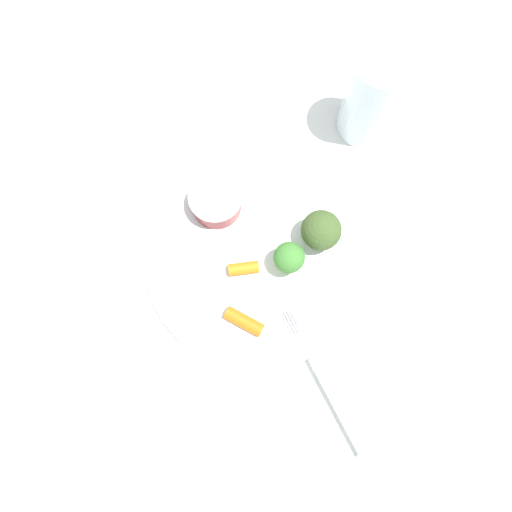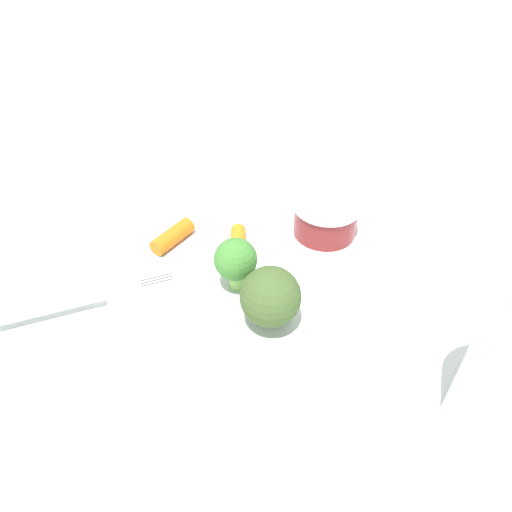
% 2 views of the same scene
% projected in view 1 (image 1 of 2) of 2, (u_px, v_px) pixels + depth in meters
% --- Properties ---
extents(ground_plane, '(2.40, 2.40, 0.00)m').
position_uv_depth(ground_plane, '(256.00, 259.00, 0.60)').
color(ground_plane, white).
extents(plate, '(0.26, 0.26, 0.01)m').
position_uv_depth(plate, '(256.00, 258.00, 0.59)').
color(plate, white).
rests_on(plate, ground_plane).
extents(sauce_cup, '(0.06, 0.06, 0.03)m').
position_uv_depth(sauce_cup, '(216.00, 201.00, 0.59)').
color(sauce_cup, maroon).
rests_on(sauce_cup, plate).
extents(broccoli_floret_0, '(0.05, 0.05, 0.05)m').
position_uv_depth(broccoli_floret_0, '(321.00, 230.00, 0.56)').
color(broccoli_floret_0, '#81BB69').
rests_on(broccoli_floret_0, plate).
extents(broccoli_floret_1, '(0.04, 0.04, 0.05)m').
position_uv_depth(broccoli_floret_1, '(289.00, 258.00, 0.56)').
color(broccoli_floret_1, '#86C359').
rests_on(broccoli_floret_1, plate).
extents(carrot_stick_0, '(0.05, 0.03, 0.02)m').
position_uv_depth(carrot_stick_0, '(244.00, 321.00, 0.56)').
color(carrot_stick_0, orange).
rests_on(carrot_stick_0, plate).
extents(carrot_stick_1, '(0.03, 0.04, 0.01)m').
position_uv_depth(carrot_stick_1, '(242.00, 267.00, 0.58)').
color(carrot_stick_1, orange).
rests_on(carrot_stick_1, plate).
extents(fork, '(0.17, 0.07, 0.00)m').
position_uv_depth(fork, '(322.00, 379.00, 0.55)').
color(fork, '#B8B7C7').
rests_on(fork, plate).
extents(drinking_glass, '(0.07, 0.07, 0.13)m').
position_uv_depth(drinking_glass, '(373.00, 97.00, 0.58)').
color(drinking_glass, silver).
rests_on(drinking_glass, ground_plane).
extents(napkin, '(0.15, 0.13, 0.00)m').
position_uv_depth(napkin, '(457.00, 285.00, 0.59)').
color(napkin, white).
rests_on(napkin, ground_plane).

